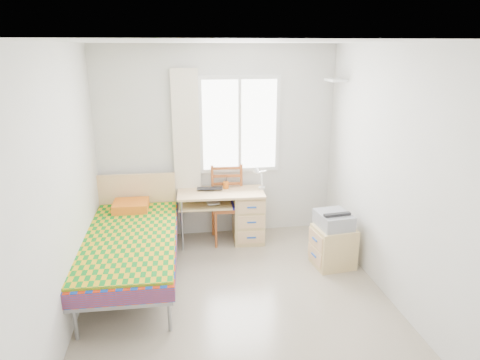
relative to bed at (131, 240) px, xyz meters
name	(u,v)px	position (x,y,z in m)	size (l,w,h in m)	color
floor	(237,299)	(1.12, -0.64, -0.46)	(3.50, 3.50, 0.00)	#BCAD93
ceiling	(236,42)	(1.12, -0.64, 2.14)	(3.50, 3.50, 0.00)	white
wall_back	(217,144)	(1.12, 1.11, 0.84)	(3.20, 3.20, 0.00)	silver
wall_left	(64,191)	(-0.48, -0.64, 0.84)	(3.50, 3.50, 0.00)	silver
wall_right	(390,175)	(2.72, -0.64, 0.84)	(3.50, 3.50, 0.00)	silver
window	(240,125)	(1.42, 1.09, 1.09)	(1.10, 0.04, 1.30)	white
curtain	(186,135)	(0.70, 1.04, 0.99)	(0.35, 0.05, 1.70)	white
floating_shelf	(336,80)	(2.61, 0.76, 1.69)	(0.20, 0.32, 0.03)	white
bed	(131,240)	(0.00, 0.00, 0.00)	(1.08, 2.22, 0.95)	gray
desk	(243,213)	(1.42, 0.79, -0.07)	(1.17, 0.59, 0.71)	#E0A675
chair	(229,200)	(1.23, 0.85, 0.11)	(0.47, 0.47, 1.03)	#9D451E
cabinet	(333,247)	(2.38, -0.09, -0.21)	(0.50, 0.45, 0.50)	#DDBC71
printer	(334,219)	(2.38, -0.06, 0.13)	(0.41, 0.46, 0.18)	gray
laptop	(210,190)	(0.97, 0.85, 0.27)	(0.34, 0.22, 0.03)	black
pen_cup	(226,185)	(1.20, 0.93, 0.30)	(0.08, 0.08, 0.09)	#D66017
task_lamp	(259,176)	(1.62, 0.72, 0.47)	(0.21, 0.30, 0.35)	white
book	(207,202)	(0.92, 0.76, 0.13)	(0.16, 0.21, 0.02)	gray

